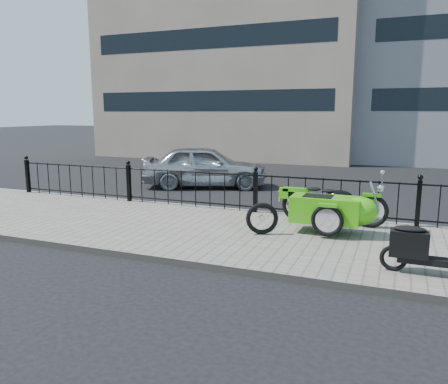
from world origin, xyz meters
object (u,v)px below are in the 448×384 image
at_px(spare_tire, 262,218).
at_px(sedan_car, 205,166).
at_px(motorcycle_sidecar, 336,208).
at_px(scooter, 426,249).

distance_m(spare_tire, sedan_car, 6.30).
bearing_deg(sedan_car, spare_tire, -166.76).
height_order(motorcycle_sidecar, spare_tire, motorcycle_sidecar).
relative_size(scooter, sedan_car, 0.36).
distance_m(motorcycle_sidecar, scooter, 2.40).
bearing_deg(spare_tire, sedan_car, 124.29).
bearing_deg(spare_tire, motorcycle_sidecar, 28.22).
bearing_deg(scooter, spare_tire, 157.54).
height_order(scooter, spare_tire, scooter).
xyz_separation_m(scooter, sedan_car, (-6.36, 6.36, 0.19)).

